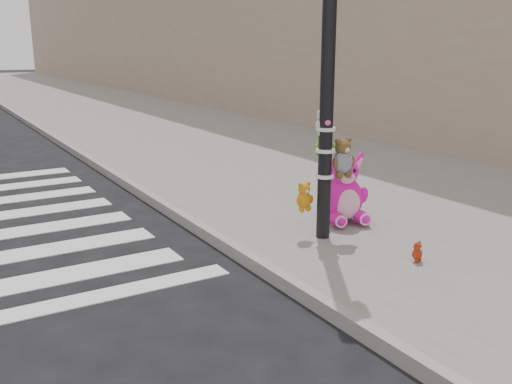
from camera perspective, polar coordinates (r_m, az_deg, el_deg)
sidewalk_near at (r=14.99m, az=-5.16°, el=5.56°), size 7.00×80.00×0.14m
curb_edge at (r=13.87m, az=-18.12°, el=4.19°), size 0.12×80.00×0.15m
signal_pole at (r=6.60m, az=7.27°, el=8.95°), size 0.71×0.50×4.00m
pink_bunny at (r=7.43m, az=8.66°, el=-0.13°), size 0.71×0.78×0.93m
red_teddy at (r=6.29m, az=15.83°, el=-5.78°), size 0.18×0.15×0.22m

